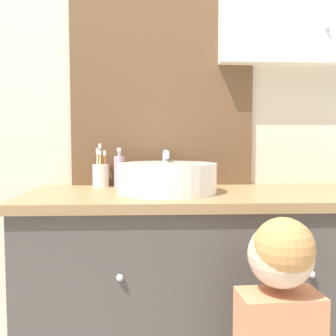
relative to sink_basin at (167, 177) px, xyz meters
The scene contains 5 objects.
wall_back 0.49m from the sink_basin, 60.59° to the left, with size 3.20×0.18×2.50m.
vanity_counter 0.51m from the sink_basin, ahead, with size 1.42×0.56×0.86m.
sink_basin is the anchor object (origin of this frame).
toothbrush_holder 0.34m from the sink_basin, 146.30° to the left, with size 0.07×0.07×0.19m.
soap_dispenser 0.26m from the sink_basin, 140.01° to the left, with size 0.05×0.05×0.17m.
Camera 1 is at (-0.22, -1.14, 1.06)m, focal length 40.00 mm.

